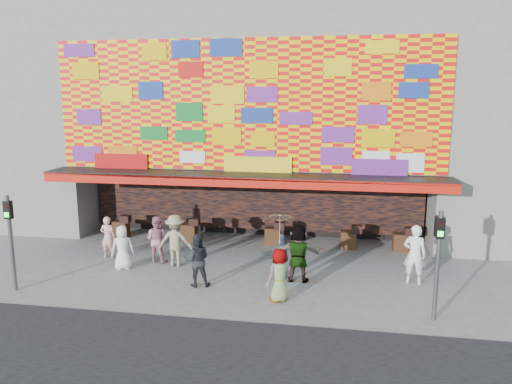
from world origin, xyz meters
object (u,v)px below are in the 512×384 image
ped_e (283,256)px  ped_h (415,254)px  ped_d (175,241)px  signal_right (438,254)px  ped_c (197,260)px  ped_i (157,239)px  signal_left (10,232)px  parasol (280,230)px  ped_g (279,275)px  ped_a (122,247)px  ped_f (298,253)px  ped_b (108,237)px

ped_e → ped_h: (4.19, 0.25, 0.21)m
ped_d → signal_right: bearing=152.7°
ped_d → ped_c: bearing=119.9°
ped_h → ped_i: (-8.85, 0.64, -0.12)m
signal_left → ped_c: size_ratio=1.77×
parasol → ped_e: bearing=93.9°
ped_h → ped_g: bearing=38.5°
ped_g → ped_i: (-4.79, 2.75, 0.05)m
signal_right → ped_e: size_ratio=2.00×
ped_a → ped_e: 5.55m
ped_e → ped_h: size_ratio=0.78×
ped_f → ped_h: size_ratio=0.98×
ped_g → parasol: size_ratio=0.84×
ped_a → ped_d: (1.69, 0.61, 0.15)m
ped_d → parasol: size_ratio=0.98×
signal_right → ped_c: size_ratio=1.77×
signal_right → ped_a: (-9.93, 2.38, -1.09)m
signal_left → signal_right: size_ratio=1.00×
signal_left → ped_f: (8.55, 2.22, -0.92)m
ped_c → parasol: (2.69, -0.74, 1.31)m
ped_d → ped_h: ped_h is taller
signal_right → ped_f: 4.54m
ped_a → ped_f: (6.08, -0.16, 0.17)m
ped_f → ped_a: bearing=-1.0°
ped_b → ped_d: 2.80m
ped_a → parasol: 6.12m
signal_right → ped_c: bearing=169.4°
ped_a → ped_g: 5.96m
ped_c → ped_d: (-1.29, 1.69, 0.07)m
ped_d → ped_g: (3.98, -2.43, -0.13)m
parasol → ped_c: bearing=164.7°
signal_right → ped_f: bearing=150.0°
ped_d → ped_h: 8.05m
signal_right → parasol: size_ratio=1.60×
signal_right → ped_c: (-6.94, 1.30, -1.01)m
signal_left → ped_c: 5.70m
signal_right → parasol: bearing=172.5°
ped_a → ped_h: (9.74, 0.30, 0.19)m
ped_e → ped_g: size_ratio=0.95×
ped_i → signal_right: bearing=166.6°
signal_left → ped_e: signal_left is taller
ped_d → ped_g: bearing=141.3°
ped_a → ped_d: 1.81m
ped_e → ped_h: 4.20m
ped_g → parasol: (-0.00, 0.00, 1.37)m
ped_f → ped_h: 3.69m
ped_c → ped_f: 3.23m
ped_c → ped_f: (3.10, 0.93, 0.09)m
signal_left → ped_d: (4.17, 2.99, -0.94)m
ped_g → ped_b: bearing=-65.2°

